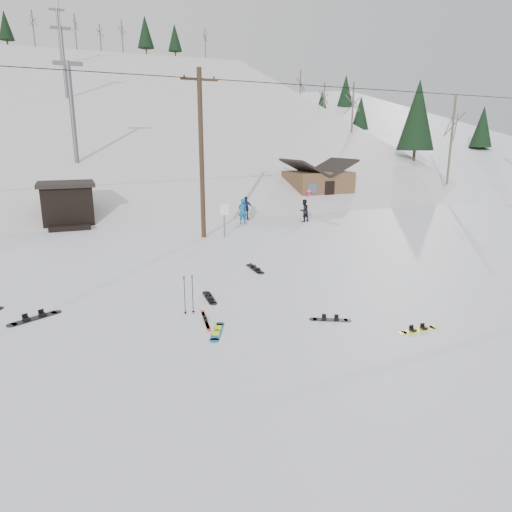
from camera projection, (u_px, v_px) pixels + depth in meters
name	position (u px, v px, depth m)	size (l,w,h in m)	color
ground	(274.00, 341.00, 12.55)	(200.00, 200.00, 0.00)	white
ski_slope	(113.00, 265.00, 64.84)	(60.00, 75.00, 45.00)	silver
ridge_right	(359.00, 243.00, 74.04)	(34.00, 85.00, 36.00)	white
treeline_right	(385.00, 179.00, 63.39)	(20.00, 60.00, 10.00)	black
treeline_crest	(93.00, 167.00, 89.63)	(50.00, 6.00, 10.00)	black
utility_pole	(201.00, 152.00, 24.66)	(2.00, 0.26, 9.00)	#3A2819
trail_sign	(224.00, 215.00, 25.54)	(0.50, 0.09, 1.85)	#595B60
lift_hut	(68.00, 204.00, 29.15)	(3.40, 4.10, 2.75)	black
lift_tower_near	(72.00, 107.00, 36.01)	(2.20, 0.36, 8.00)	#595B60
lift_tower_mid	(63.00, 58.00, 52.32)	(2.20, 0.36, 8.00)	#595B60
lift_tower_far	(59.00, 33.00, 68.63)	(2.20, 0.36, 8.00)	#595B60
cabin	(317.00, 186.00, 39.19)	(5.39, 4.40, 3.77)	brown
hero_snowboard	(217.00, 331.00, 13.11)	(0.76, 1.32, 0.10)	#1A5DAF
hero_skis	(205.00, 320.00, 13.95)	(0.35, 1.70, 0.09)	#BE3613
ski_poles	(189.00, 294.00, 14.35)	(0.35, 0.09, 1.27)	black
board_scatter_a	(35.00, 318.00, 14.09)	(1.53, 0.95, 0.12)	black
board_scatter_b	(209.00, 298.00, 15.90)	(0.36, 1.47, 0.10)	black
board_scatter_d	(330.00, 319.00, 13.99)	(1.17, 0.72, 0.09)	black
board_scatter_e	(418.00, 330.00, 13.23)	(1.35, 0.29, 0.09)	#F7FF1C
board_scatter_f	(255.00, 269.00, 19.45)	(0.34, 1.67, 0.12)	black
skier_teal	(242.00, 211.00, 29.75)	(0.59, 0.39, 1.63)	#0D5A83
skier_dark	(304.00, 211.00, 30.46)	(0.73, 0.57, 1.50)	black
skier_pink	(309.00, 198.00, 36.81)	(0.95, 0.54, 1.47)	#E7518A
skier_navy	(246.00, 208.00, 31.27)	(0.93, 0.39, 1.59)	#1E1D49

